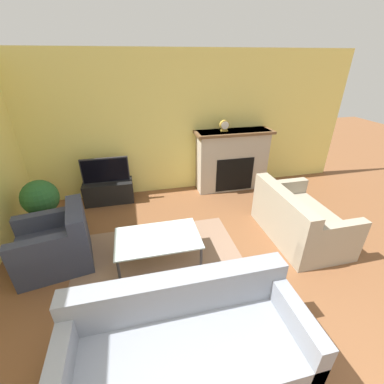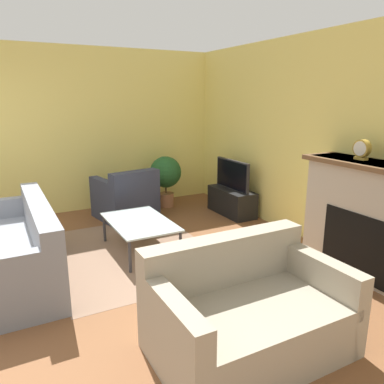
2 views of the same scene
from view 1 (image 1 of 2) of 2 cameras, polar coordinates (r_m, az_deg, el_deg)
wall_back at (r=5.16m, az=-7.29°, el=14.21°), size 7.99×0.06×2.70m
area_rug at (r=3.69m, az=-7.04°, el=-15.99°), size 2.33×1.90×0.00m
fireplace at (r=5.47m, az=8.82°, el=7.23°), size 1.57×0.50×1.25m
tv_stand at (r=5.26m, az=-17.95°, el=0.06°), size 0.92×0.39×0.42m
tv at (r=5.08m, az=-18.69°, el=4.59°), size 0.86×0.06×0.48m
couch_sectional at (r=2.63m, az=-1.30°, el=-31.11°), size 2.06×0.91×0.82m
couch_loveseat at (r=4.33m, az=22.47°, el=-5.93°), size 0.94×1.46×0.82m
armchair_by_window at (r=3.96m, az=-27.78°, el=-10.51°), size 1.02×0.92×0.82m
coffee_table at (r=3.55m, az=-7.63°, el=-10.35°), size 1.13×0.70×0.40m
potted_plant at (r=4.62m, az=-30.55°, el=-1.61°), size 0.55×0.55×0.90m
mantel_clock at (r=5.19m, az=7.22°, el=14.46°), size 0.19×0.07×0.22m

